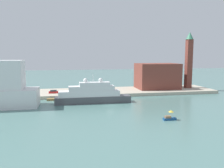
{
  "coord_description": "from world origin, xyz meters",
  "views": [
    {
      "loc": [
        -14.75,
        -80.32,
        18.4
      ],
      "look_at": [
        1.8,
        6.0,
        7.1
      ],
      "focal_mm": 37.05,
      "sensor_mm": 36.0,
      "label": 1
    }
  ],
  "objects_px": {
    "parked_car": "(54,92)",
    "mooring_bollard": "(111,93)",
    "work_barge": "(52,99)",
    "bell_tower": "(189,58)",
    "small_motorboat": "(170,117)",
    "large_yacht": "(92,95)",
    "harbor_building": "(157,76)",
    "person_figure": "(65,92)"
  },
  "relations": [
    {
      "from": "work_barge",
      "to": "parked_car",
      "type": "bearing_deg",
      "value": 89.27
    },
    {
      "from": "mooring_bollard",
      "to": "large_yacht",
      "type": "bearing_deg",
      "value": -129.37
    },
    {
      "from": "parked_car",
      "to": "person_figure",
      "type": "relative_size",
      "value": 2.7
    },
    {
      "from": "work_barge",
      "to": "person_figure",
      "type": "distance_m",
      "value": 7.85
    },
    {
      "from": "small_motorboat",
      "to": "parked_car",
      "type": "bearing_deg",
      "value": 127.5
    },
    {
      "from": "bell_tower",
      "to": "mooring_bollard",
      "type": "relative_size",
      "value": 36.36
    },
    {
      "from": "large_yacht",
      "to": "harbor_building",
      "type": "xyz_separation_m",
      "value": [
        35.18,
        22.68,
        4.43
      ]
    },
    {
      "from": "work_barge",
      "to": "parked_car",
      "type": "relative_size",
      "value": 0.95
    },
    {
      "from": "person_figure",
      "to": "mooring_bollard",
      "type": "xyz_separation_m",
      "value": [
        19.87,
        -2.34,
        -0.39
      ]
    },
    {
      "from": "large_yacht",
      "to": "harbor_building",
      "type": "bearing_deg",
      "value": 32.81
    },
    {
      "from": "work_barge",
      "to": "person_figure",
      "type": "xyz_separation_m",
      "value": [
        4.8,
        5.95,
        1.8
      ]
    },
    {
      "from": "parked_car",
      "to": "bell_tower",
      "type": "bearing_deg",
      "value": 3.72
    },
    {
      "from": "large_yacht",
      "to": "mooring_bollard",
      "type": "bearing_deg",
      "value": 50.63
    },
    {
      "from": "work_barge",
      "to": "small_motorboat",
      "type": "bearing_deg",
      "value": -45.79
    },
    {
      "from": "large_yacht",
      "to": "harbor_building",
      "type": "height_order",
      "value": "harbor_building"
    },
    {
      "from": "bell_tower",
      "to": "mooring_bollard",
      "type": "distance_m",
      "value": 45.57
    },
    {
      "from": "parked_car",
      "to": "mooring_bollard",
      "type": "xyz_separation_m",
      "value": [
        24.55,
        -5.68,
        -0.22
      ]
    },
    {
      "from": "small_motorboat",
      "to": "parked_car",
      "type": "distance_m",
      "value": 56.08
    },
    {
      "from": "large_yacht",
      "to": "bell_tower",
      "type": "bearing_deg",
      "value": 22.76
    },
    {
      "from": "large_yacht",
      "to": "bell_tower",
      "type": "height_order",
      "value": "bell_tower"
    },
    {
      "from": "mooring_bollard",
      "to": "parked_car",
      "type": "bearing_deg",
      "value": 166.98
    },
    {
      "from": "small_motorboat",
      "to": "person_figure",
      "type": "bearing_deg",
      "value": 125.59
    },
    {
      "from": "large_yacht",
      "to": "small_motorboat",
      "type": "distance_m",
      "value": 33.31
    },
    {
      "from": "large_yacht",
      "to": "small_motorboat",
      "type": "height_order",
      "value": "large_yacht"
    },
    {
      "from": "person_figure",
      "to": "small_motorboat",
      "type": "bearing_deg",
      "value": -54.41
    },
    {
      "from": "work_barge",
      "to": "bell_tower",
      "type": "height_order",
      "value": "bell_tower"
    },
    {
      "from": "small_motorboat",
      "to": "person_figure",
      "type": "xyz_separation_m",
      "value": [
        -29.44,
        41.15,
        1.2
      ]
    },
    {
      "from": "work_barge",
      "to": "parked_car",
      "type": "height_order",
      "value": "parked_car"
    },
    {
      "from": "large_yacht",
      "to": "bell_tower",
      "type": "xyz_separation_m",
      "value": [
        51.48,
        21.59,
        13.22
      ]
    },
    {
      "from": "small_motorboat",
      "to": "parked_car",
      "type": "xyz_separation_m",
      "value": [
        -34.13,
        44.48,
        1.03
      ]
    },
    {
      "from": "small_motorboat",
      "to": "work_barge",
      "type": "xyz_separation_m",
      "value": [
        -34.25,
        35.2,
        -0.59
      ]
    },
    {
      "from": "parked_car",
      "to": "work_barge",
      "type": "bearing_deg",
      "value": -90.73
    },
    {
      "from": "small_motorboat",
      "to": "harbor_building",
      "type": "xyz_separation_m",
      "value": [
        16.09,
        49.9,
        6.67
      ]
    },
    {
      "from": "work_barge",
      "to": "harbor_building",
      "type": "xyz_separation_m",
      "value": [
        50.34,
        14.69,
        7.26
      ]
    },
    {
      "from": "work_barge",
      "to": "harbor_building",
      "type": "height_order",
      "value": "harbor_building"
    },
    {
      "from": "small_motorboat",
      "to": "bell_tower",
      "type": "bearing_deg",
      "value": 56.42
    },
    {
      "from": "harbor_building",
      "to": "mooring_bollard",
      "type": "relative_size",
      "value": 26.2
    },
    {
      "from": "parked_car",
      "to": "person_figure",
      "type": "bearing_deg",
      "value": -35.45
    },
    {
      "from": "harbor_building",
      "to": "person_figure",
      "type": "height_order",
      "value": "harbor_building"
    },
    {
      "from": "large_yacht",
      "to": "person_figure",
      "type": "distance_m",
      "value": 17.4
    },
    {
      "from": "parked_car",
      "to": "mooring_bollard",
      "type": "bearing_deg",
      "value": -13.02
    },
    {
      "from": "person_figure",
      "to": "mooring_bollard",
      "type": "distance_m",
      "value": 20.01
    }
  ]
}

